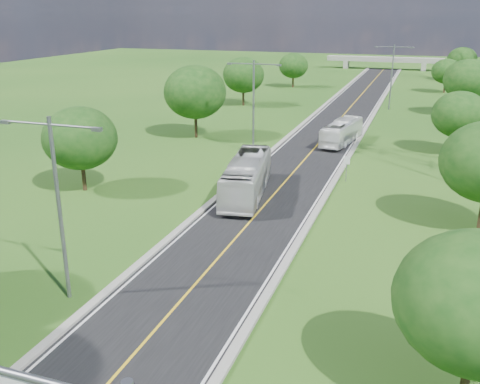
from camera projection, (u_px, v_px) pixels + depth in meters
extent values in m
plane|color=#1F4C15|center=(331.00, 130.00, 70.41)|extent=(260.00, 260.00, 0.00)
cube|color=black|center=(339.00, 121.00, 75.76)|extent=(8.00, 150.00, 0.06)
cube|color=gray|center=(309.00, 118.00, 77.06)|extent=(0.50, 150.00, 0.22)
cube|color=gray|center=(369.00, 122.00, 74.42)|extent=(0.50, 150.00, 0.22)
cylinder|color=slate|center=(346.00, 169.00, 48.74)|extent=(0.08, 0.08, 2.40)
cube|color=white|center=(347.00, 160.00, 48.45)|extent=(0.55, 0.04, 0.70)
cube|color=gray|center=(346.00, 64.00, 144.72)|extent=(1.20, 3.00, 2.00)
cube|color=gray|center=(424.00, 67.00, 138.51)|extent=(1.20, 3.00, 2.00)
cube|color=gray|center=(385.00, 59.00, 141.10)|extent=(30.00, 3.00, 1.20)
cylinder|color=slate|center=(60.00, 212.00, 27.74)|extent=(0.22, 0.22, 10.00)
cylinder|color=slate|center=(26.00, 123.00, 26.68)|extent=(2.80, 0.12, 0.12)
cylinder|color=slate|center=(74.00, 126.00, 25.82)|extent=(2.80, 0.12, 0.12)
cube|color=slate|center=(5.00, 122.00, 27.10)|extent=(0.50, 0.25, 0.18)
cube|color=slate|center=(97.00, 129.00, 25.43)|extent=(0.50, 0.25, 0.18)
cylinder|color=slate|center=(253.00, 108.00, 57.24)|extent=(0.22, 0.22, 10.00)
cylinder|color=slate|center=(241.00, 64.00, 56.19)|extent=(2.80, 0.12, 0.12)
cylinder|color=slate|center=(267.00, 64.00, 55.32)|extent=(2.80, 0.12, 0.12)
cube|color=slate|center=(230.00, 64.00, 56.61)|extent=(0.50, 0.25, 0.18)
cube|color=slate|center=(279.00, 65.00, 54.94)|extent=(0.50, 0.25, 0.18)
cylinder|color=slate|center=(392.00, 77.00, 83.03)|extent=(0.22, 0.22, 10.00)
cylinder|color=slate|center=(385.00, 47.00, 81.98)|extent=(2.80, 0.12, 0.12)
cylinder|color=slate|center=(404.00, 47.00, 81.11)|extent=(2.80, 0.12, 0.12)
cube|color=slate|center=(376.00, 47.00, 82.40)|extent=(0.50, 0.25, 0.18)
cube|color=slate|center=(413.00, 48.00, 80.72)|extent=(0.50, 0.25, 0.18)
cylinder|color=black|center=(84.00, 175.00, 46.32)|extent=(0.36, 0.36, 2.70)
ellipsoid|color=#133D10|center=(80.00, 138.00, 45.26)|extent=(6.30, 6.30, 5.36)
cylinder|color=black|center=(196.00, 124.00, 65.60)|extent=(0.36, 0.36, 3.24)
ellipsoid|color=#133D10|center=(195.00, 92.00, 64.32)|extent=(7.56, 7.56, 6.43)
cylinder|color=black|center=(243.00, 97.00, 87.73)|extent=(0.36, 0.36, 2.88)
ellipsoid|color=#133D10|center=(243.00, 75.00, 86.60)|extent=(6.72, 6.72, 5.71)
cylinder|color=black|center=(293.00, 81.00, 108.48)|extent=(0.36, 0.36, 2.52)
ellipsoid|color=#133D10|center=(294.00, 66.00, 107.48)|extent=(5.88, 5.88, 5.00)
cylinder|color=black|center=(466.00, 376.00, 20.92)|extent=(0.36, 0.36, 2.70)
ellipsoid|color=#133D10|center=(478.00, 302.00, 19.86)|extent=(6.30, 6.30, 5.36)
cylinder|color=black|center=(456.00, 142.00, 58.19)|extent=(0.36, 0.36, 2.52)
ellipsoid|color=#133D10|center=(460.00, 114.00, 57.20)|extent=(5.88, 5.88, 5.00)
cylinder|color=black|center=(465.00, 106.00, 78.95)|extent=(0.36, 0.36, 3.06)
ellipsoid|color=#133D10|center=(469.00, 80.00, 77.74)|extent=(7.14, 7.14, 6.07)
cylinder|color=black|center=(444.00, 87.00, 101.30)|extent=(0.36, 0.36, 2.34)
ellipsoid|color=#133D10|center=(446.00, 71.00, 100.37)|extent=(5.46, 5.46, 4.64)
cylinder|color=black|center=(460.00, 75.00, 118.04)|extent=(0.36, 0.36, 2.70)
ellipsoid|color=#133D10|center=(462.00, 60.00, 116.97)|extent=(6.30, 6.30, 5.36)
imported|color=white|center=(342.00, 132.00, 62.42)|extent=(3.72, 9.99, 2.72)
imported|color=silver|center=(247.00, 177.00, 44.77)|extent=(4.67, 12.03, 3.27)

